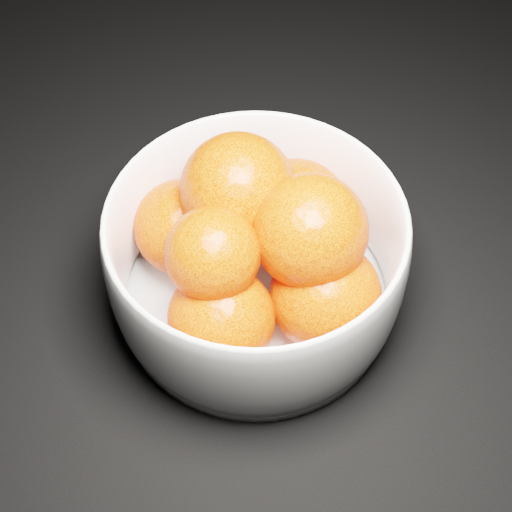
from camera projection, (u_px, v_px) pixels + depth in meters
name	position (u px, v px, depth m)	size (l,w,h in m)	color
ground	(445.00, 171.00, 0.76)	(3.00, 3.00, 0.00)	black
bowl	(256.00, 260.00, 0.61)	(0.26, 0.26, 0.12)	white
orange_pile	(262.00, 243.00, 0.60)	(0.20, 0.21, 0.15)	#FD3D0D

